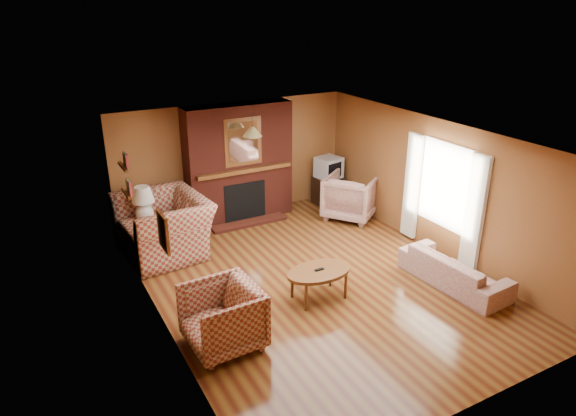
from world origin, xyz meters
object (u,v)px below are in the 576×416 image
side_table (147,235)px  crt_tv (329,167)px  floral_sofa (454,270)px  coffee_table (319,273)px  floral_armchair (351,197)px  tv_stand (328,190)px  table_lamp (143,202)px  plaid_armchair (222,317)px  plaid_loveseat (164,226)px  fireplace (239,164)px

side_table → crt_tv: 4.20m
floral_sofa → coffee_table: bearing=67.7°
floral_armchair → tv_stand: (0.01, 0.89, -0.15)m
floral_sofa → floral_armchair: bearing=-6.6°
table_lamp → floral_sofa: bearing=-42.1°
side_table → table_lamp: 0.65m
plaid_armchair → floral_sofa: bearing=83.1°
side_table → table_lamp: table_lamp is taller
plaid_armchair → crt_tv: size_ratio=1.66×
plaid_loveseat → plaid_armchair: (-0.10, -3.03, -0.09)m
side_table → plaid_loveseat: bearing=-48.6°
side_table → floral_sofa: bearing=-42.1°
plaid_armchair → table_lamp: size_ratio=1.43×
side_table → crt_tv: crt_tv is taller
fireplace → plaid_loveseat: (-1.85, -0.82, -0.65)m
fireplace → side_table: bearing=-165.7°
coffee_table → crt_tv: crt_tv is taller
crt_tv → floral_sofa: bearing=-92.2°
floral_sofa → tv_stand: 3.97m
tv_stand → crt_tv: size_ratio=1.09×
floral_sofa → table_lamp: (-4.00, 3.62, 0.66)m
floral_sofa → side_table: (-4.00, 3.62, 0.01)m
tv_stand → table_lamp: bearing=-175.6°
fireplace → floral_sofa: bearing=-65.4°
table_lamp → crt_tv: bearing=4.7°
plaid_armchair → side_table: 3.32m
coffee_table → table_lamp: bearing=122.8°
plaid_loveseat → side_table: plaid_loveseat is taller
plaid_loveseat → coffee_table: plaid_loveseat is taller
tv_stand → crt_tv: (0.00, -0.01, 0.54)m
fireplace → floral_armchair: bearing=-27.8°
plaid_loveseat → tv_stand: bearing=94.2°
table_lamp → crt_tv: table_lamp is taller
floral_armchair → table_lamp: bearing=46.4°
plaid_armchair → floral_sofa: plaid_armchair is taller
floral_armchair → fireplace: bearing=26.0°
coffee_table → side_table: (-1.88, 2.92, -0.15)m
plaid_loveseat → table_lamp: bearing=-143.6°
floral_armchair → table_lamp: table_lamp is taller
plaid_loveseat → side_table: size_ratio=2.90×
plaid_loveseat → floral_sofa: bearing=43.3°
table_lamp → tv_stand: 4.21m
floral_armchair → crt_tv: 0.97m
plaid_loveseat → coffee_table: (1.63, -2.64, -0.10)m
fireplace → plaid_armchair: size_ratio=2.52×
fireplace → coffee_table: size_ratio=2.28×
table_lamp → fireplace: bearing=14.3°
plaid_loveseat → side_table: bearing=-143.6°
side_table → crt_tv: bearing=4.7°
fireplace → plaid_loveseat: fireplace is taller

